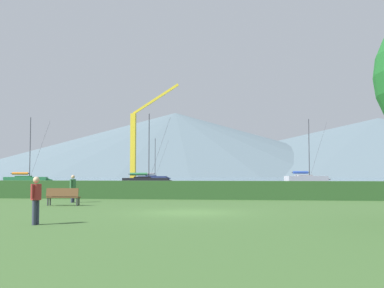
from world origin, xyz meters
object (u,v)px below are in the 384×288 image
object	(u,v)px
sailboat_slip_1	(153,178)
park_bench_under_tree	(63,196)
person_seated_viewer	(36,196)
sailboat_slip_2	(146,181)
dock_crane	(135,152)
sailboat_slip_5	(307,178)
sailboat_slip_0	(27,179)
person_standing_walker	(73,186)

from	to	relation	value
sailboat_slip_1	park_bench_under_tree	distance (m)	83.42
sailboat_slip_1	person_seated_viewer	size ratio (longest dim) A/B	5.82
sailboat_slip_2	park_bench_under_tree	distance (m)	43.31
dock_crane	sailboat_slip_5	bearing A→B (deg)	27.97
sailboat_slip_1	dock_crane	size ratio (longest dim) A/B	0.60
sailboat_slip_0	sailboat_slip_5	distance (m)	49.34
park_bench_under_tree	person_seated_viewer	size ratio (longest dim) A/B	1.09
sailboat_slip_0	sailboat_slip_5	bearing A→B (deg)	0.40
sailboat_slip_0	sailboat_slip_1	size ratio (longest dim) A/B	1.16
park_bench_under_tree	person_standing_walker	bearing A→B (deg)	98.45
person_seated_viewer	person_standing_walker	bearing A→B (deg)	112.77
sailboat_slip_2	sailboat_slip_5	bearing A→B (deg)	26.43
sailboat_slip_5	person_standing_walker	world-z (taller)	sailboat_slip_5
sailboat_slip_2	sailboat_slip_5	distance (m)	33.43
sailboat_slip_0	sailboat_slip_5	size ratio (longest dim) A/B	0.95
sailboat_slip_1	person_seated_viewer	bearing A→B (deg)	-86.96
sailboat_slip_0	park_bench_under_tree	world-z (taller)	sailboat_slip_0
sailboat_slip_2	sailboat_slip_5	world-z (taller)	sailboat_slip_5
sailboat_slip_0	sailboat_slip_1	world-z (taller)	sailboat_slip_0
sailboat_slip_2	person_seated_viewer	size ratio (longest dim) A/B	6.28
sailboat_slip_1	park_bench_under_tree	bearing A→B (deg)	-87.83
sailboat_slip_0	sailboat_slip_2	size ratio (longest dim) A/B	1.07
park_bench_under_tree	person_seated_viewer	bearing A→B (deg)	-75.27
sailboat_slip_5	park_bench_under_tree	distance (m)	68.08
sailboat_slip_2	person_standing_walker	world-z (taller)	sailboat_slip_2
sailboat_slip_2	person_standing_walker	size ratio (longest dim) A/B	6.28
sailboat_slip_5	dock_crane	distance (m)	32.47
sailboat_slip_1	person_standing_walker	bearing A→B (deg)	-87.90
park_bench_under_tree	person_standing_walker	world-z (taller)	person_standing_walker
sailboat_slip_1	sailboat_slip_5	xyz separation A→B (m)	(32.23, -17.54, 0.11)
sailboat_slip_0	sailboat_slip_1	bearing A→B (deg)	48.40
sailboat_slip_0	sailboat_slip_1	xyz separation A→B (m)	(15.34, 30.66, -0.05)
sailboat_slip_5	person_standing_walker	size ratio (longest dim) A/B	7.07
sailboat_slip_1	person_seated_viewer	xyz separation A→B (m)	(14.79, -91.86, 0.35)
dock_crane	sailboat_slip_2	bearing A→B (deg)	-64.92
sailboat_slip_0	park_bench_under_tree	xyz separation A→B (m)	(27.35, -51.89, -0.13)
person_standing_walker	dock_crane	size ratio (longest dim) A/B	0.10
sailboat_slip_1	person_seated_viewer	distance (m)	93.04
park_bench_under_tree	dock_crane	xyz separation A→B (m)	(-8.20, 49.92, 4.61)
person_standing_walker	dock_crane	world-z (taller)	dock_crane
person_seated_viewer	sailboat_slip_5	bearing A→B (deg)	84.32
person_standing_walker	sailboat_slip_1	bearing A→B (deg)	104.37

